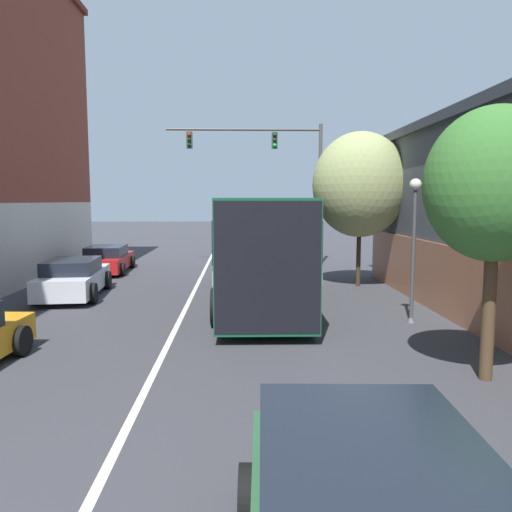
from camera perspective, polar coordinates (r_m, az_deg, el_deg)
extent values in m
cube|color=silver|center=(14.80, -8.33, -6.51)|extent=(0.14, 41.50, 0.01)
cube|color=#A86647|center=(13.43, 24.25, -3.92)|extent=(0.24, 18.91, 2.04)
cube|color=#145133|center=(16.07, 0.52, 1.00)|extent=(2.55, 10.12, 3.12)
cube|color=black|center=(16.03, 0.52, 3.00)|extent=(2.60, 9.92, 1.00)
cube|color=beige|center=(16.10, 0.52, 0.12)|extent=(2.59, 10.02, 0.31)
cube|color=black|center=(11.08, 1.33, -1.42)|extent=(2.39, 0.09, 2.99)
cylinder|color=black|center=(19.34, -3.47, -1.93)|extent=(0.31, 1.00, 1.00)
cylinder|color=black|center=(19.40, 3.91, -1.91)|extent=(0.31, 1.00, 1.00)
cylinder|color=black|center=(13.19, -4.51, -5.85)|extent=(0.31, 1.00, 1.00)
cylinder|color=black|center=(13.28, 6.36, -5.78)|extent=(0.31, 1.00, 1.00)
cube|color=black|center=(4.28, 12.87, -23.09)|extent=(1.79, 2.26, 0.61)
cylinder|color=black|center=(5.54, -0.74, -25.86)|extent=(0.25, 0.66, 0.65)
cylinder|color=black|center=(5.83, 20.34, -24.55)|extent=(0.25, 0.66, 0.65)
cylinder|color=black|center=(11.83, -25.26, -8.76)|extent=(0.26, 0.65, 0.64)
cube|color=red|center=(24.01, -16.58, -0.66)|extent=(1.93, 4.47, 0.61)
cube|color=black|center=(23.74, -16.73, 0.56)|extent=(1.68, 2.36, 0.46)
cylinder|color=black|center=(25.54, -17.90, -0.69)|extent=(0.25, 0.59, 0.58)
cylinder|color=black|center=(25.19, -13.97, -0.67)|extent=(0.25, 0.59, 0.58)
cylinder|color=black|center=(22.92, -19.42, -1.52)|extent=(0.25, 0.59, 0.58)
cylinder|color=black|center=(22.54, -15.05, -1.51)|extent=(0.25, 0.59, 0.58)
cube|color=silver|center=(18.25, -20.07, -2.74)|extent=(2.07, 4.54, 0.67)
cube|color=black|center=(17.96, -20.30, -1.08)|extent=(1.75, 2.42, 0.45)
cylinder|color=black|center=(19.80, -21.65, -2.66)|extent=(0.28, 0.69, 0.67)
cylinder|color=black|center=(19.43, -16.62, -2.64)|extent=(0.28, 0.69, 0.67)
cylinder|color=black|center=(17.21, -23.93, -4.06)|extent=(0.28, 0.69, 0.67)
cylinder|color=black|center=(16.78, -18.16, -4.08)|extent=(0.28, 0.69, 0.67)
cylinder|color=#514C47|center=(25.42, 7.31, 6.86)|extent=(0.18, 0.18, 7.06)
cylinder|color=#514C47|center=(25.33, -1.41, 14.24)|extent=(7.64, 0.12, 0.12)
cube|color=#234723|center=(25.33, 2.14, 13.06)|extent=(0.28, 0.24, 0.80)
sphere|color=black|center=(25.21, 2.17, 13.66)|extent=(0.18, 0.18, 0.18)
sphere|color=black|center=(25.18, 2.17, 13.10)|extent=(0.18, 0.18, 0.18)
sphere|color=green|center=(25.15, 2.16, 12.54)|extent=(0.18, 0.18, 0.18)
cube|color=#234723|center=(25.38, -7.61, 12.99)|extent=(0.28, 0.24, 0.80)
sphere|color=red|center=(25.26, -7.66, 13.59)|extent=(0.18, 0.18, 0.18)
sphere|color=black|center=(25.23, -7.65, 13.03)|extent=(0.18, 0.18, 0.18)
sphere|color=black|center=(25.20, -7.64, 12.47)|extent=(0.18, 0.18, 0.18)
cone|color=#47474C|center=(14.24, 17.29, -6.85)|extent=(0.26, 0.26, 0.20)
cylinder|color=#47474C|center=(13.96, 17.52, -0.04)|extent=(0.10, 0.10, 3.60)
sphere|color=#EFE5CC|center=(13.89, 17.78, 7.80)|extent=(0.31, 0.31, 0.31)
cylinder|color=#4C3823|center=(10.05, 25.04, -5.90)|extent=(0.23, 0.23, 2.50)
ellipsoid|color=#38702D|center=(9.85, 25.68, 7.41)|extent=(2.50, 2.25, 2.76)
cylinder|color=#3D2D1E|center=(19.59, 11.64, 0.04)|extent=(0.17, 0.17, 2.35)
ellipsoid|color=#99A366|center=(19.48, 11.81, 7.98)|extent=(3.61, 3.25, 3.97)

